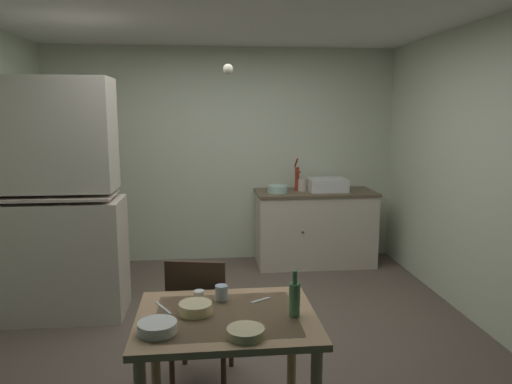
{
  "coord_description": "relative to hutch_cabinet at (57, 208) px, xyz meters",
  "views": [
    {
      "loc": [
        -0.2,
        -3.68,
        1.8
      ],
      "look_at": [
        0.17,
        -0.09,
        1.2
      ],
      "focal_mm": 33.65,
      "sensor_mm": 36.0,
      "label": 1
    }
  ],
  "objects": [
    {
      "name": "wall_back",
      "position": [
        1.5,
        1.59,
        0.3
      ],
      "size": [
        4.24,
        0.1,
        2.55
      ],
      "primitive_type": "cube",
      "color": "beige",
      "rests_on": "ground"
    },
    {
      "name": "wall_right",
      "position": [
        3.62,
        -0.55,
        0.3
      ],
      "size": [
        0.1,
        4.29,
        2.55
      ],
      "primitive_type": "cube",
      "color": "beige",
      "rests_on": "ground"
    },
    {
      "name": "chair_far_side",
      "position": [
        1.24,
        -1.24,
        -0.5
      ],
      "size": [
        0.47,
        0.47,
        0.89
      ],
      "color": "#482F20",
      "rests_on": "ground"
    },
    {
      "name": "ground_plane",
      "position": [
        1.5,
        -0.55,
        -0.98
      ],
      "size": [
        5.19,
        5.19,
        0.0
      ],
      "primitive_type": "plane",
      "color": "brown"
    },
    {
      "name": "dining_table",
      "position": [
        1.39,
        -1.86,
        -0.34
      ],
      "size": [
        0.95,
        0.76,
        0.75
      ],
      "color": "tan",
      "rests_on": "ground"
    },
    {
      "name": "mug_tall",
      "position": [
        1.37,
        -1.65,
        -0.19
      ],
      "size": [
        0.07,
        0.07,
        0.09
      ],
      "primitive_type": "cylinder",
      "color": "#9EB2C6",
      "rests_on": "dining_table"
    },
    {
      "name": "hand_pump",
      "position": [
        2.35,
        1.27,
        0.07
      ],
      "size": [
        0.05,
        0.27,
        0.39
      ],
      "color": "maroon",
      "rests_on": "counter_cabinet"
    },
    {
      "name": "pendant_bulb",
      "position": [
        1.47,
        -0.43,
        1.15
      ],
      "size": [
        0.08,
        0.08,
        0.08
      ],
      "primitive_type": "sphere",
      "color": "#F9EFCC"
    },
    {
      "name": "ceiling_slab",
      "position": [
        1.5,
        -0.55,
        1.63
      ],
      "size": [
        4.24,
        4.29,
        0.1
      ],
      "primitive_type": "cube",
      "color": "silver"
    },
    {
      "name": "teaspoon_near_bowl",
      "position": [
        1.59,
        -1.68,
        -0.23
      ],
      "size": [
        0.12,
        0.09,
        0.0
      ],
      "primitive_type": "cube",
      "rotation": [
        0.0,
        0.0,
        0.55
      ],
      "color": "beige",
      "rests_on": "dining_table"
    },
    {
      "name": "mixing_bowl_counter",
      "position": [
        2.11,
        1.17,
        -0.06
      ],
      "size": [
        0.23,
        0.23,
        0.08
      ],
      "primitive_type": "cylinder",
      "color": "#ADD1C1",
      "rests_on": "counter_cabinet"
    },
    {
      "name": "table_knife",
      "position": [
        1.05,
        -1.73,
        -0.23
      ],
      "size": [
        0.11,
        0.18,
        0.0
      ],
      "primitive_type": "cube",
      "rotation": [
        0.0,
        0.0,
        2.07
      ],
      "color": "silver",
      "rests_on": "dining_table"
    },
    {
      "name": "hutch_cabinet",
      "position": [
        0.0,
        0.0,
        0.0
      ],
      "size": [
        1.1,
        0.56,
        2.09
      ],
      "color": "beige",
      "rests_on": "ground"
    },
    {
      "name": "glass_bottle",
      "position": [
        1.74,
        -1.89,
        -0.14
      ],
      "size": [
        0.06,
        0.06,
        0.24
      ],
      "color": "#4C7F56",
      "rests_on": "dining_table"
    },
    {
      "name": "soup_bowl_small",
      "position": [
        1.23,
        -1.81,
        -0.2
      ],
      "size": [
        0.18,
        0.18,
        0.06
      ],
      "primitive_type": "cylinder",
      "color": "beige",
      "rests_on": "dining_table"
    },
    {
      "name": "mug_dark",
      "position": [
        1.24,
        -1.64,
        -0.2
      ],
      "size": [
        0.06,
        0.06,
        0.06
      ],
      "primitive_type": "cylinder",
      "color": "white",
      "rests_on": "dining_table"
    },
    {
      "name": "serving_bowl_wide",
      "position": [
        1.05,
        -2.02,
        -0.21
      ],
      "size": [
        0.19,
        0.19,
        0.05
      ],
      "primitive_type": "cylinder",
      "color": "white",
      "rests_on": "dining_table"
    },
    {
      "name": "stoneware_crock",
      "position": [
        2.41,
        1.27,
        -0.03
      ],
      "size": [
        0.1,
        0.1,
        0.14
      ],
      "primitive_type": "cylinder",
      "color": "beige",
      "rests_on": "counter_cabinet"
    },
    {
      "name": "sauce_dish",
      "position": [
        1.47,
        -2.11,
        -0.21
      ],
      "size": [
        0.18,
        0.18,
        0.04
      ],
      "primitive_type": "cylinder",
      "color": "beige",
      "rests_on": "dining_table"
    },
    {
      "name": "sink_basin",
      "position": [
        2.7,
        1.22,
        -0.02
      ],
      "size": [
        0.44,
        0.34,
        0.15
      ],
      "color": "silver",
      "rests_on": "counter_cabinet"
    },
    {
      "name": "counter_cabinet",
      "position": [
        2.56,
        1.22,
        -0.54
      ],
      "size": [
        1.4,
        0.64,
        0.88
      ],
      "color": "beige",
      "rests_on": "ground"
    }
  ]
}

